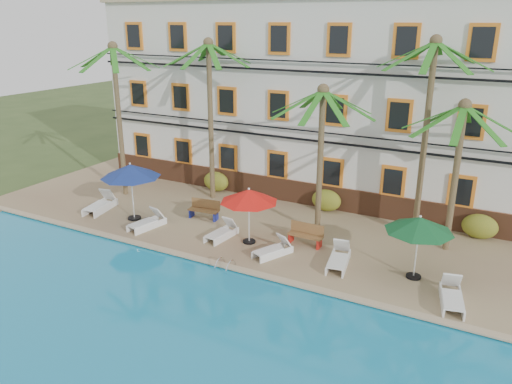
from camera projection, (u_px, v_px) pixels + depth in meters
The scene contains 25 objects.
ground at pixel (236, 262), 20.21m from camera, with size 100.00×100.00×0.00m, color #384C23.
pool_deck at pixel (287, 218), 24.34m from camera, with size 30.00×12.00×0.25m, color tan.
swimming_pool at pixel (113, 358), 14.34m from camera, with size 26.00×12.00×0.20m, color #1785B2.
pool_coping at pixel (224, 265), 19.37m from camera, with size 30.00×0.35×0.06m, color tan.
hotel_building at pixel (328, 97), 26.78m from camera, with size 25.40×6.44×10.22m.
palm_a at pixel (117, 99), 25.72m from camera, with size 4.51×4.51×8.06m.
palm_b at pixel (210, 98), 25.15m from camera, with size 4.51×4.51×8.26m.
palm_c at pixel (321, 138), 21.11m from camera, with size 4.51×4.51×6.59m.
palm_d at pixel (428, 112), 20.54m from camera, with size 4.51×4.51×8.53m.
palm_e at pixel (458, 153), 19.48m from camera, with size 4.51×4.51×6.26m.
shrub_left at pixel (216, 181), 27.72m from camera, with size 1.50×0.90×1.10m, color #2E5E1A.
shrub_mid at pixel (326, 200), 24.83m from camera, with size 1.50×0.90×1.10m, color #2E5E1A.
shrub_right at pixel (480, 226), 21.69m from camera, with size 1.50×0.90×1.10m, color #2E5E1A.
umbrella_blue at pixel (130, 171), 23.19m from camera, with size 2.81×2.81×2.80m.
umbrella_red at pixel (249, 196), 20.76m from camera, with size 2.48×2.48×2.48m.
umbrella_green at pixel (419, 225), 17.83m from camera, with size 2.48×2.48×2.48m.
lounger_a at pixel (101, 204), 24.95m from camera, with size 1.12×2.17×0.98m.
lounger_b at pixel (147, 222), 22.87m from camera, with size 1.01×1.93×0.87m.
lounger_c at pixel (222, 232), 21.81m from camera, with size 0.81×1.81×0.83m.
lounger_d at pixel (273, 249), 20.19m from camera, with size 1.28×1.81×0.81m.
lounger_e at pixel (339, 258), 19.35m from camera, with size 1.01×2.03×0.92m.
lounger_f at pixel (452, 296), 16.70m from camera, with size 1.07×2.02×0.91m.
bench_left at pixel (204, 209), 23.91m from camera, with size 1.54×0.64×0.93m.
bench_right at pixel (306, 234), 21.10m from camera, with size 1.51×0.50×0.93m.
pool_ladder at pixel (225, 268), 19.24m from camera, with size 0.54×0.74×0.74m.
Camera 1 is at (9.27, -15.64, 9.31)m, focal length 35.00 mm.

